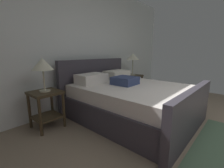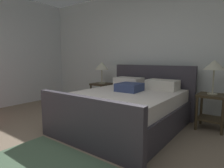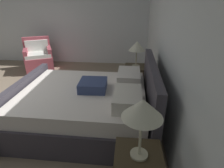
{
  "view_description": "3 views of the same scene",
  "coord_description": "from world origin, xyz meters",
  "px_view_note": "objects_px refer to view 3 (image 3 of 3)",
  "views": [
    {
      "loc": [
        -2.21,
        0.29,
        1.19
      ],
      "look_at": [
        -0.29,
        1.96,
        0.67
      ],
      "focal_mm": 24.45,
      "sensor_mm": 36.0,
      "label": 1
    },
    {
      "loc": [
        1.72,
        -0.93,
        1.19
      ],
      "look_at": [
        -0.28,
        1.81,
        0.74
      ],
      "focal_mm": 30.31,
      "sensor_mm": 36.0,
      "label": 2
    },
    {
      "loc": [
        2.48,
        2.43,
        1.87
      ],
      "look_at": [
        -0.51,
        2.15,
        0.48
      ],
      "focal_mm": 29.37,
      "sensor_mm": 36.0,
      "label": 3
    }
  ],
  "objects_px": {
    "bed": "(88,105)",
    "armchair": "(39,58)",
    "table_lamp_left": "(137,47)",
    "table_lamp_right": "(143,110)",
    "nightstand_left": "(135,75)"
  },
  "relations": [
    {
      "from": "table_lamp_left",
      "to": "armchair",
      "type": "distance_m",
      "value": 3.03
    },
    {
      "from": "nightstand_left",
      "to": "table_lamp_left",
      "type": "bearing_deg",
      "value": 135.0
    },
    {
      "from": "nightstand_left",
      "to": "armchair",
      "type": "relative_size",
      "value": 0.62
    },
    {
      "from": "table_lamp_left",
      "to": "bed",
      "type": "bearing_deg",
      "value": -32.69
    },
    {
      "from": "bed",
      "to": "table_lamp_left",
      "type": "relative_size",
      "value": 4.11
    },
    {
      "from": "table_lamp_right",
      "to": "armchair",
      "type": "distance_m",
      "value": 4.53
    },
    {
      "from": "table_lamp_left",
      "to": "armchair",
      "type": "xyz_separation_m",
      "value": [
        -1.19,
        -2.7,
        -0.67
      ]
    },
    {
      "from": "bed",
      "to": "nightstand_left",
      "type": "xyz_separation_m",
      "value": [
        -1.2,
        0.77,
        0.06
      ]
    },
    {
      "from": "table_lamp_right",
      "to": "nightstand_left",
      "type": "relative_size",
      "value": 0.95
    },
    {
      "from": "table_lamp_right",
      "to": "table_lamp_left",
      "type": "height_order",
      "value": "table_lamp_right"
    },
    {
      "from": "bed",
      "to": "armchair",
      "type": "distance_m",
      "value": 3.07
    },
    {
      "from": "bed",
      "to": "table_lamp_left",
      "type": "distance_m",
      "value": 1.58
    },
    {
      "from": "nightstand_left",
      "to": "table_lamp_left",
      "type": "height_order",
      "value": "table_lamp_left"
    },
    {
      "from": "bed",
      "to": "armchair",
      "type": "height_order",
      "value": "bed"
    },
    {
      "from": "table_lamp_left",
      "to": "table_lamp_right",
      "type": "bearing_deg",
      "value": -0.83
    }
  ]
}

